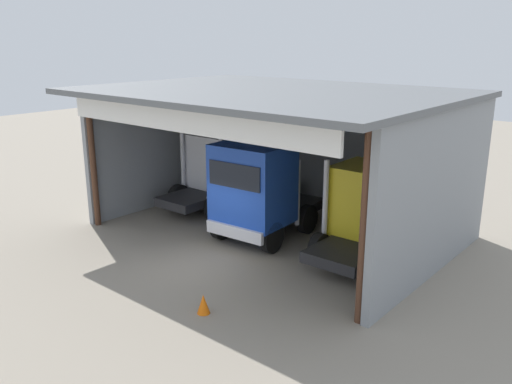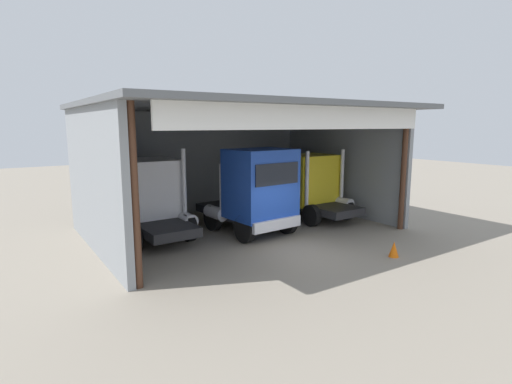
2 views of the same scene
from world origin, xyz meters
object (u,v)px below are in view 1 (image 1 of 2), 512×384
oil_drum (281,195)px  truck_yellow_yard_outside (371,212)px  truck_blue_center_left_bay (258,191)px  tool_cart (284,193)px  truck_white_center_right_bay (220,168)px  traffic_cone (203,304)px

oil_drum → truck_yellow_yard_outside: bearing=-26.8°
truck_blue_center_left_bay → tool_cart: bearing=-69.1°
tool_cart → truck_white_center_right_bay: bearing=-133.8°
oil_drum → traffic_cone: oil_drum is taller
oil_drum → tool_cart: size_ratio=0.86×
oil_drum → truck_white_center_right_bay: bearing=-133.2°
truck_white_center_right_bay → traffic_cone: bearing=-50.3°
truck_blue_center_left_bay → truck_white_center_right_bay: bearing=-32.0°
truck_yellow_yard_outside → traffic_cone: 6.64m
truck_white_center_right_bay → traffic_cone: truck_white_center_right_bay is taller
tool_cart → traffic_cone: size_ratio=1.79×
truck_white_center_right_bay → truck_blue_center_left_bay: 4.46m
truck_yellow_yard_outside → traffic_cone: (-1.61, -6.28, -1.41)m
oil_drum → truck_blue_center_left_bay: bearing=-63.6°
truck_blue_center_left_bay → oil_drum: truck_blue_center_left_bay is taller
truck_white_center_right_bay → truck_yellow_yard_outside: bearing=-9.0°
truck_blue_center_left_bay → oil_drum: bearing=-67.7°
truck_white_center_right_bay → truck_blue_center_left_bay: (3.94, -2.09, 0.15)m
truck_yellow_yard_outside → tool_cart: truck_yellow_yard_outside is taller
truck_blue_center_left_bay → tool_cart: (-1.94, 4.17, -1.40)m
truck_yellow_yard_outside → oil_drum: truck_yellow_yard_outside is taller
truck_blue_center_left_bay → oil_drum: size_ratio=6.00×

